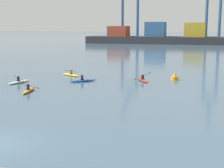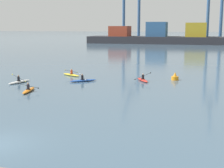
{
  "view_description": "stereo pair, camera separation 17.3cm",
  "coord_description": "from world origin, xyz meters",
  "px_view_note": "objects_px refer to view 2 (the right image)",
  "views": [
    {
      "loc": [
        10.95,
        -15.48,
        6.6
      ],
      "look_at": [
        2.08,
        17.67,
        0.6
      ],
      "focal_mm": 53.03,
      "sensor_mm": 36.0,
      "label": 1
    },
    {
      "loc": [
        11.12,
        -15.43,
        6.6
      ],
      "look_at": [
        2.08,
        17.67,
        0.6
      ],
      "focal_mm": 53.03,
      "sensor_mm": 36.0,
      "label": 2
    }
  ],
  "objects_px": {
    "gantry_crane_west_mid": "(215,0)",
    "kayak_red": "(143,80)",
    "kayak_yellow": "(71,74)",
    "kayak_orange": "(29,90)",
    "gantry_crane_west": "(131,4)",
    "kayak_white": "(19,81)",
    "kayak_blue": "(83,80)",
    "channel_buoy": "(175,77)",
    "container_barge": "(158,37)"
  },
  "relations": [
    {
      "from": "kayak_yellow",
      "to": "kayak_red",
      "type": "bearing_deg",
      "value": -9.86
    },
    {
      "from": "kayak_white",
      "to": "gantry_crane_west",
      "type": "bearing_deg",
      "value": 95.06
    },
    {
      "from": "kayak_yellow",
      "to": "kayak_blue",
      "type": "bearing_deg",
      "value": -51.94
    },
    {
      "from": "gantry_crane_west_mid",
      "to": "kayak_yellow",
      "type": "height_order",
      "value": "gantry_crane_west_mid"
    },
    {
      "from": "gantry_crane_west_mid",
      "to": "kayak_white",
      "type": "relative_size",
      "value": 9.53
    },
    {
      "from": "channel_buoy",
      "to": "kayak_red",
      "type": "relative_size",
      "value": 0.31
    },
    {
      "from": "kayak_red",
      "to": "kayak_yellow",
      "type": "distance_m",
      "value": 10.24
    },
    {
      "from": "kayak_orange",
      "to": "kayak_yellow",
      "type": "relative_size",
      "value": 1.07
    },
    {
      "from": "gantry_crane_west",
      "to": "gantry_crane_west_mid",
      "type": "distance_m",
      "value": 34.44
    },
    {
      "from": "container_barge",
      "to": "kayak_orange",
      "type": "xyz_separation_m",
      "value": [
        -0.12,
        -99.44,
        -2.53
      ]
    },
    {
      "from": "kayak_orange",
      "to": "kayak_blue",
      "type": "bearing_deg",
      "value": 66.34
    },
    {
      "from": "gantry_crane_west_mid",
      "to": "kayak_yellow",
      "type": "distance_m",
      "value": 100.21
    },
    {
      "from": "kayak_yellow",
      "to": "kayak_white",
      "type": "distance_m",
      "value": 7.92
    },
    {
      "from": "gantry_crane_west_mid",
      "to": "kayak_red",
      "type": "distance_m",
      "value": 100.31
    },
    {
      "from": "gantry_crane_west",
      "to": "kayak_white",
      "type": "bearing_deg",
      "value": -84.94
    },
    {
      "from": "kayak_yellow",
      "to": "channel_buoy",
      "type": "bearing_deg",
      "value": 0.15
    },
    {
      "from": "container_barge",
      "to": "kayak_red",
      "type": "xyz_separation_m",
      "value": [
        9.99,
        -89.76,
        -2.53
      ]
    },
    {
      "from": "container_barge",
      "to": "gantry_crane_west_mid",
      "type": "relative_size",
      "value": 1.63
    },
    {
      "from": "gantry_crane_west_mid",
      "to": "channel_buoy",
      "type": "distance_m",
      "value": 98.18
    },
    {
      "from": "kayak_orange",
      "to": "kayak_white",
      "type": "bearing_deg",
      "value": 129.88
    },
    {
      "from": "kayak_orange",
      "to": "kayak_white",
      "type": "height_order",
      "value": "kayak_white"
    },
    {
      "from": "gantry_crane_west",
      "to": "kayak_yellow",
      "type": "height_order",
      "value": "gantry_crane_west"
    },
    {
      "from": "kayak_blue",
      "to": "kayak_yellow",
      "type": "distance_m",
      "value": 5.19
    },
    {
      "from": "kayak_blue",
      "to": "kayak_red",
      "type": "height_order",
      "value": "kayak_red"
    },
    {
      "from": "kayak_blue",
      "to": "gantry_crane_west_mid",
      "type": "bearing_deg",
      "value": 79.98
    },
    {
      "from": "gantry_crane_west",
      "to": "kayak_blue",
      "type": "relative_size",
      "value": 10.6
    },
    {
      "from": "kayak_yellow",
      "to": "kayak_orange",
      "type": "bearing_deg",
      "value": -90.13
    },
    {
      "from": "channel_buoy",
      "to": "kayak_yellow",
      "type": "relative_size",
      "value": 0.31
    },
    {
      "from": "kayak_orange",
      "to": "kayak_red",
      "type": "height_order",
      "value": "kayak_red"
    },
    {
      "from": "kayak_blue",
      "to": "kayak_orange",
      "type": "xyz_separation_m",
      "value": [
        -3.22,
        -7.35,
        0.0
      ]
    },
    {
      "from": "gantry_crane_west",
      "to": "kayak_yellow",
      "type": "distance_m",
      "value": 102.4
    },
    {
      "from": "gantry_crane_west",
      "to": "kayak_red",
      "type": "height_order",
      "value": "gantry_crane_west"
    },
    {
      "from": "gantry_crane_west",
      "to": "kayak_white",
      "type": "relative_size",
      "value": 9.21
    },
    {
      "from": "channel_buoy",
      "to": "kayak_orange",
      "type": "distance_m",
      "value": 18.0
    },
    {
      "from": "kayak_blue",
      "to": "kayak_white",
      "type": "relative_size",
      "value": 0.87
    },
    {
      "from": "channel_buoy",
      "to": "container_barge",
      "type": "bearing_deg",
      "value": 98.88
    },
    {
      "from": "container_barge",
      "to": "kayak_orange",
      "type": "relative_size",
      "value": 15.47
    },
    {
      "from": "gantry_crane_west_mid",
      "to": "kayak_orange",
      "type": "xyz_separation_m",
      "value": [
        -21.01,
        -108.02,
        -16.55
      ]
    },
    {
      "from": "kayak_yellow",
      "to": "gantry_crane_west_mid",
      "type": "bearing_deg",
      "value": 77.74
    },
    {
      "from": "gantry_crane_west_mid",
      "to": "kayak_red",
      "type": "bearing_deg",
      "value": -96.32
    },
    {
      "from": "kayak_blue",
      "to": "kayak_yellow",
      "type": "bearing_deg",
      "value": 128.06
    },
    {
      "from": "kayak_orange",
      "to": "channel_buoy",
      "type": "bearing_deg",
      "value": 39.61
    },
    {
      "from": "gantry_crane_west_mid",
      "to": "kayak_orange",
      "type": "distance_m",
      "value": 111.28
    },
    {
      "from": "kayak_white",
      "to": "container_barge",
      "type": "bearing_deg",
      "value": 87.68
    },
    {
      "from": "kayak_red",
      "to": "kayak_yellow",
      "type": "bearing_deg",
      "value": 170.14
    },
    {
      "from": "kayak_orange",
      "to": "gantry_crane_west",
      "type": "bearing_deg",
      "value": 96.75
    },
    {
      "from": "kayak_red",
      "to": "kayak_blue",
      "type": "bearing_deg",
      "value": -161.33
    },
    {
      "from": "gantry_crane_west",
      "to": "kayak_yellow",
      "type": "relative_size",
      "value": 9.84
    },
    {
      "from": "kayak_blue",
      "to": "kayak_red",
      "type": "xyz_separation_m",
      "value": [
        6.89,
        2.33,
        0.0
      ]
    },
    {
      "from": "gantry_crane_west_mid",
      "to": "channel_buoy",
      "type": "bearing_deg",
      "value": -94.23
    }
  ]
}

